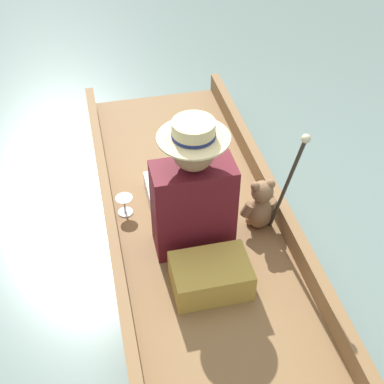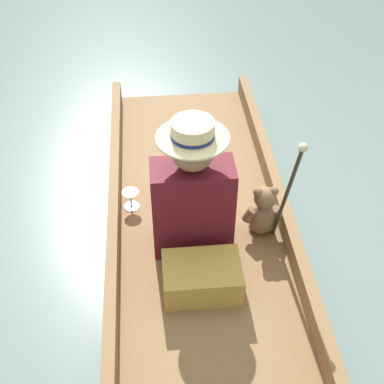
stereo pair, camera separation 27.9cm
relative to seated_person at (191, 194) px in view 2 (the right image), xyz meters
name	(u,v)px [view 2 (the right image)]	position (x,y,z in m)	size (l,w,h in m)	color
ground_plane	(198,236)	(0.05, 0.12, -0.46)	(16.00, 16.00, 0.00)	slate
punt_boat	(198,226)	(0.05, 0.12, -0.37)	(1.04, 2.81, 0.29)	brown
seat_cushion	(202,277)	(0.02, -0.39, -0.22)	(0.40, 0.28, 0.17)	#B7933D
seated_person	(191,194)	(0.00, 0.00, 0.00)	(0.43, 0.74, 0.82)	white
teddy_bear	(263,212)	(0.40, -0.02, -0.14)	(0.24, 0.14, 0.34)	#846042
wine_glass	(131,196)	(-0.34, 0.26, -0.22)	(0.10, 0.10, 0.12)	silver
walking_cane	(289,187)	(0.47, -0.19, 0.18)	(0.04, 0.29, 0.82)	#2D2823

